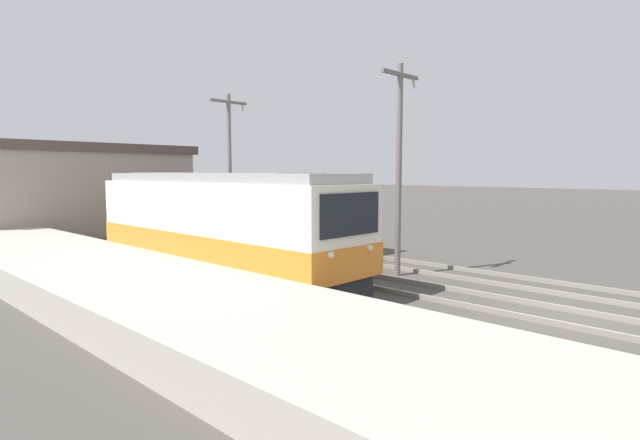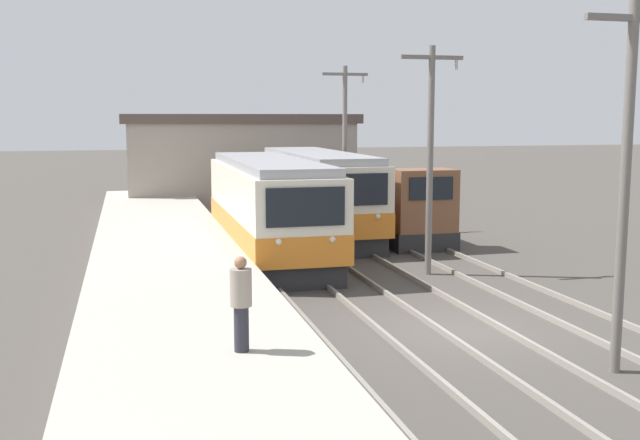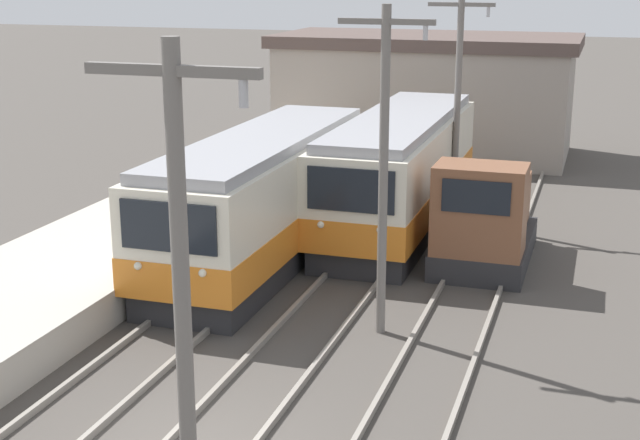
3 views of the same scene
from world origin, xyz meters
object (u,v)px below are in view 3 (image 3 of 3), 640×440
(catenary_mast_near, at_px, (184,326))
(catenary_mast_far, at_px, (458,100))
(shunting_locomotive, at_px, (485,220))
(commuter_train_left, at_px, (264,202))
(commuter_train_center, at_px, (400,176))
(catenary_mast_mid, at_px, (384,161))

(catenary_mast_near, distance_m, catenary_mast_far, 18.73)
(shunting_locomotive, xyz_separation_m, catenary_mast_near, (-1.49, -14.86, 2.64))
(commuter_train_left, height_order, commuter_train_center, commuter_train_center)
(commuter_train_left, bearing_deg, catenary_mast_mid, -43.11)
(catenary_mast_near, bearing_deg, commuter_train_left, 107.82)
(shunting_locomotive, height_order, catenary_mast_far, catenary_mast_far)
(catenary_mast_far, bearing_deg, catenary_mast_mid, -90.00)
(commuter_train_center, relative_size, catenary_mast_mid, 1.57)
(commuter_train_left, xyz_separation_m, catenary_mast_far, (4.31, 5.34, 2.23))
(commuter_train_left, relative_size, shunting_locomotive, 2.38)
(shunting_locomotive, relative_size, catenary_mast_far, 0.67)
(commuter_train_center, bearing_deg, shunting_locomotive, -42.75)
(commuter_train_left, xyz_separation_m, commuter_train_center, (2.80, 4.23, 0.01))
(catenary_mast_near, height_order, catenary_mast_mid, same)
(shunting_locomotive, height_order, catenary_mast_near, catenary_mast_near)
(commuter_train_center, distance_m, catenary_mast_far, 2.90)
(commuter_train_center, height_order, catenary_mast_far, catenary_mast_far)
(commuter_train_center, distance_m, catenary_mast_near, 17.84)
(commuter_train_center, height_order, catenary_mast_mid, catenary_mast_mid)
(shunting_locomotive, bearing_deg, catenary_mast_mid, -105.20)
(catenary_mast_far, bearing_deg, commuter_train_left, -128.92)
(commuter_train_left, height_order, shunting_locomotive, commuter_train_left)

